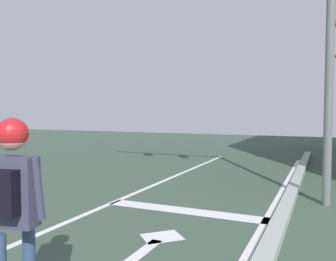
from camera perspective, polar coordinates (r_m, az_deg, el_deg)
name	(u,v)px	position (r m, az deg, el deg)	size (l,w,h in m)	color
lane_line_center	(44,232)	(5.86, -19.56, -15.30)	(0.12, 20.00, 0.01)	silver
stop_bar	(187,211)	(6.64, 3.05, -12.94)	(3.15, 0.40, 0.01)	silver
lane_arrow_stem	(133,259)	(4.65, -5.72, -20.11)	(0.16, 1.40, 0.01)	silver
lane_arrow_head	(162,237)	(5.35, -0.98, -16.92)	(0.56, 0.44, 0.01)	silver
skater	(12,194)	(3.14, -24.05, -9.46)	(0.46, 0.63, 1.71)	navy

